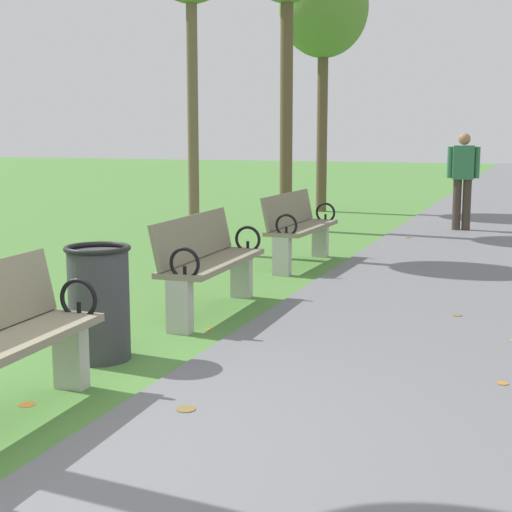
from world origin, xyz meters
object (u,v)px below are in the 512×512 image
object	(u,v)px
pedestrian_walking	(463,176)
trash_bin	(99,302)
park_bench_2	(208,261)
tree_4	(324,10)
park_bench_3	(299,227)

from	to	relation	value
pedestrian_walking	trash_bin	bearing A→B (deg)	-101.29
park_bench_2	pedestrian_walking	size ratio (longest dim) A/B	0.99
tree_4	trash_bin	distance (m)	11.58
park_bench_2	pedestrian_walking	xyz separation A→B (m)	(1.56, 6.94, 0.44)
tree_4	pedestrian_walking	bearing A→B (deg)	-37.00
park_bench_3	trash_bin	xyz separation A→B (m)	(-0.15, -4.37, -0.06)
park_bench_2	trash_bin	xyz separation A→B (m)	(-0.15, -1.61, -0.06)
park_bench_2	trash_bin	distance (m)	1.61
pedestrian_walking	trash_bin	world-z (taller)	pedestrian_walking
park_bench_2	trash_bin	world-z (taller)	park_bench_2
pedestrian_walking	park_bench_2	bearing A→B (deg)	-102.66
trash_bin	park_bench_2	bearing A→B (deg)	84.76
park_bench_2	tree_4	distance (m)	10.08
park_bench_2	park_bench_3	xyz separation A→B (m)	(0.00, 2.76, 0.00)
tree_4	pedestrian_walking	size ratio (longest dim) A/B	3.18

